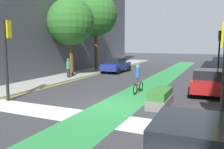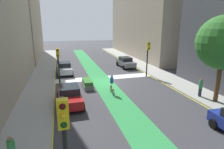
{
  "view_description": "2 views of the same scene",
  "coord_description": "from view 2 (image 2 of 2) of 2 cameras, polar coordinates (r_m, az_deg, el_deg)",
  "views": [
    {
      "loc": [
        5.2,
        -10.78,
        3.24
      ],
      "look_at": [
        -0.54,
        2.12,
        1.34
      ],
      "focal_mm": 38.4,
      "sensor_mm": 36.0,
      "label": 1
    },
    {
      "loc": [
        5.2,
        20.27,
        6.5
      ],
      "look_at": [
        0.05,
        1.8,
        1.41
      ],
      "focal_mm": 30.22,
      "sensor_mm": 36.0,
      "label": 2
    }
  ],
  "objects": [
    {
      "name": "ground_plane",
      "position": [
        21.92,
        -1.12,
        -2.38
      ],
      "size": [
        120.0,
        120.0,
        0.0
      ],
      "primitive_type": "plane",
      "color": "#38383D"
    },
    {
      "name": "bike_lane_paint",
      "position": [
        21.78,
        -2.64,
        -2.49
      ],
      "size": [
        2.4,
        60.0,
        0.01
      ],
      "primitive_type": "cube",
      "color": "#2D8C47",
      "rests_on": "ground_plane"
    },
    {
      "name": "crosswalk_band",
      "position": [
        23.78,
        -2.33,
        -0.99
      ],
      "size": [
        12.0,
        1.8,
        0.01
      ],
      "primitive_type": "cube",
      "color": "silver",
      "rests_on": "ground_plane"
    },
    {
      "name": "sidewalk_left",
      "position": [
        24.77,
        15.92,
        -0.74
      ],
      "size": [
        3.0,
        60.0,
        0.15
      ],
      "primitive_type": "cube",
      "color": "#9E9E99",
      "rests_on": "ground_plane"
    },
    {
      "name": "curb_stripe_left",
      "position": [
        24.06,
        12.86,
        -1.17
      ],
      "size": [
        0.16,
        60.0,
        0.01
      ],
      "primitive_type": "cube",
      "color": "yellow",
      "rests_on": "ground_plane"
    },
    {
      "name": "sidewalk_right",
      "position": [
        21.39,
        -21.01,
        -3.63
      ],
      "size": [
        3.0,
        60.0,
        0.15
      ],
      "primitive_type": "cube",
      "color": "#9E9E99",
      "rests_on": "ground_plane"
    },
    {
      "name": "curb_stripe_right",
      "position": [
        21.3,
        -16.98,
        -3.55
      ],
      "size": [
        0.16,
        60.0,
        0.01
      ],
      "primitive_type": "cube",
      "color": "yellow",
      "rests_on": "ground_plane"
    },
    {
      "name": "traffic_signal_near_right",
      "position": [
        21.69,
        -16.0,
        4.49
      ],
      "size": [
        0.35,
        0.52,
        3.99
      ],
      "color": "black",
      "rests_on": "ground_plane"
    },
    {
      "name": "traffic_signal_near_left",
      "position": [
        24.09,
        10.8,
        6.48
      ],
      "size": [
        0.35,
        0.52,
        4.42
      ],
      "color": "black",
      "rests_on": "ground_plane"
    },
    {
      "name": "traffic_signal_far_right",
      "position": [
        6.51,
        -14.13,
        -17.67
      ],
      "size": [
        0.35,
        0.52,
        4.35
      ],
      "color": "black",
      "rests_on": "ground_plane"
    },
    {
      "name": "car_red_right_far",
      "position": [
        16.13,
        -12.72,
        -6.2
      ],
      "size": [
        2.09,
        4.23,
        1.57
      ],
      "color": "#A51919",
      "rests_on": "ground_plane"
    },
    {
      "name": "car_grey_left_near",
      "position": [
        29.64,
        4.18,
        3.75
      ],
      "size": [
        2.14,
        4.26,
        1.57
      ],
      "color": "slate",
      "rests_on": "ground_plane"
    },
    {
      "name": "car_silver_right_near",
      "position": [
        26.27,
        -14.2,
        1.89
      ],
      "size": [
        2.1,
        4.24,
        1.57
      ],
      "color": "#B2B7BF",
      "rests_on": "ground_plane"
    },
    {
      "name": "cyclist_in_lane",
      "position": [
        18.1,
        -0.01,
        -2.91
      ],
      "size": [
        0.32,
        1.73,
        1.86
      ],
      "color": "black",
      "rests_on": "ground_plane"
    },
    {
      "name": "pedestrian_sidewalk_left_a",
      "position": [
        18.87,
        25.22,
        -3.54
      ],
      "size": [
        0.34,
        0.34,
        1.67
      ],
      "color": "#262638",
      "rests_on": "sidewalk_left"
    },
    {
      "name": "street_tree_near",
      "position": [
        17.52,
        30.75,
        8.26
      ],
      "size": [
        4.3,
        4.3,
        7.13
      ],
      "color": "brown",
      "rests_on": "sidewalk_left"
    },
    {
      "name": "median_planter",
      "position": [
        20.22,
        -7.44,
        -2.8
      ],
      "size": [
        0.94,
        2.47,
        0.85
      ],
      "color": "slate",
      "rests_on": "ground_plane"
    }
  ]
}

